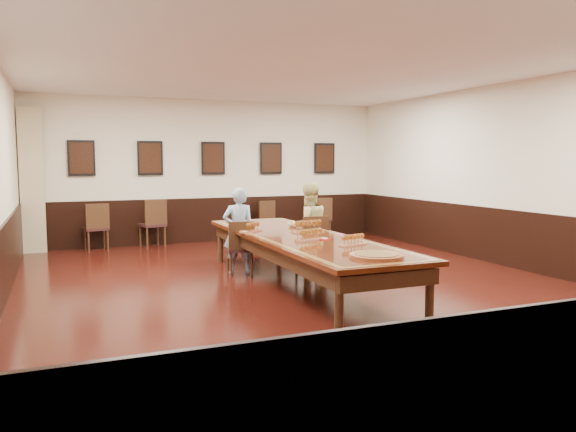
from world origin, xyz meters
name	(u,v)px	position (x,y,z in m)	size (l,w,h in m)	color
floor	(301,287)	(0.00, 0.00, -0.01)	(8.00, 10.00, 0.02)	black
ceiling	(301,65)	(0.00, 0.00, 3.21)	(8.00, 10.00, 0.02)	white
wall_back	(213,171)	(0.00, 5.01, 1.60)	(8.00, 0.02, 3.20)	#EEE6C7
wall_right	(513,175)	(4.01, 0.00, 1.60)	(0.02, 10.00, 3.20)	#EEE6C7
chair_man	(240,247)	(-0.57, 1.18, 0.44)	(0.41, 0.45, 0.89)	black
chair_woman	(311,244)	(0.58, 0.90, 0.48)	(0.45, 0.49, 0.95)	black
spare_chair_a	(96,227)	(-2.58, 4.61, 0.49)	(0.46, 0.50, 0.98)	black
spare_chair_b	(152,223)	(-1.44, 4.65, 0.51)	(0.48, 0.53, 1.03)	black
spare_chair_c	(263,220)	(1.14, 4.82, 0.46)	(0.43, 0.47, 0.92)	black
spare_chair_d	(320,218)	(2.47, 4.47, 0.49)	(0.46, 0.50, 0.98)	black
person_man	(239,231)	(-0.56, 1.28, 0.71)	(0.52, 0.34, 1.41)	teal
person_woman	(308,227)	(0.58, 1.01, 0.75)	(0.74, 0.58, 1.49)	#E9E392
pink_phone	(339,234)	(0.60, -0.07, 0.76)	(0.07, 0.14, 0.01)	#F652B7
curtain	(32,181)	(-3.75, 4.82, 1.45)	(0.45, 0.18, 2.90)	#C4B687
wainscoting	(301,253)	(0.00, 0.00, 0.50)	(8.00, 10.00, 1.00)	black
conference_table	(301,245)	(0.00, 0.00, 0.61)	(1.40, 5.00, 0.76)	#331308
posters	(213,158)	(0.00, 4.94, 1.90)	(6.14, 0.04, 0.74)	black
flight_a	(252,228)	(-0.53, 0.69, 0.82)	(0.41, 0.31, 0.15)	#9E5F42
flight_b	(308,227)	(0.28, 0.34, 0.84)	(0.53, 0.25, 0.19)	#9E5F42
flight_c	(311,235)	(-0.05, -0.47, 0.83)	(0.46, 0.28, 0.17)	#9E5F42
flight_d	(353,240)	(0.26, -1.10, 0.82)	(0.43, 0.24, 0.15)	#9E5F42
red_plate_grp	(324,239)	(0.15, -0.47, 0.76)	(0.18, 0.18, 0.02)	#B10E0B
carved_platter	(377,256)	(0.07, -2.00, 0.77)	(0.79, 0.79, 0.05)	#5E2912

